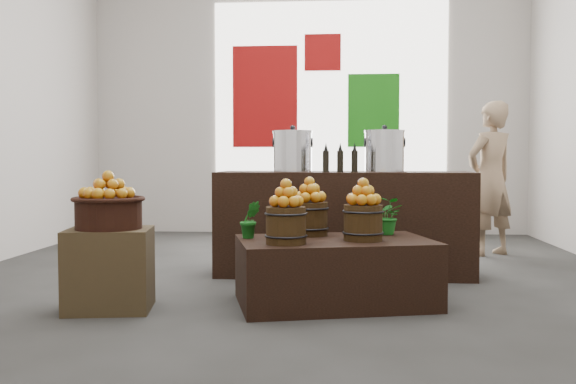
# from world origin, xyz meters

# --- Properties ---
(ground) EXTENTS (7.00, 7.00, 0.00)m
(ground) POSITION_xyz_m (0.00, 0.00, 0.00)
(ground) COLOR #343432
(ground) RESTS_ON ground
(back_wall) EXTENTS (6.00, 0.04, 4.00)m
(back_wall) POSITION_xyz_m (0.00, 3.50, 2.00)
(back_wall) COLOR #BBB4AD
(back_wall) RESTS_ON ground
(back_opening) EXTENTS (3.20, 0.02, 2.40)m
(back_opening) POSITION_xyz_m (0.30, 3.48, 2.00)
(back_opening) COLOR white
(back_opening) RESTS_ON back_wall
(deco_red_left) EXTENTS (0.90, 0.04, 1.40)m
(deco_red_left) POSITION_xyz_m (-0.60, 3.47, 1.90)
(deco_red_left) COLOR maroon
(deco_red_left) RESTS_ON back_wall
(deco_green_right) EXTENTS (0.70, 0.04, 1.00)m
(deco_green_right) POSITION_xyz_m (0.90, 3.47, 1.70)
(deco_green_right) COLOR #186F11
(deco_green_right) RESTS_ON back_wall
(deco_red_upper) EXTENTS (0.50, 0.04, 0.50)m
(deco_red_upper) POSITION_xyz_m (0.20, 3.47, 2.50)
(deco_red_upper) COLOR maroon
(deco_red_upper) RESTS_ON back_wall
(crate) EXTENTS (0.63, 0.54, 0.56)m
(crate) POSITION_xyz_m (-1.15, -1.19, 0.28)
(crate) COLOR #43351F
(crate) RESTS_ON ground
(wicker_basket) EXTENTS (0.45, 0.45, 0.20)m
(wicker_basket) POSITION_xyz_m (-1.15, -1.19, 0.66)
(wicker_basket) COLOR black
(wicker_basket) RESTS_ON crate
(apples_in_basket) EXTENTS (0.35, 0.35, 0.19)m
(apples_in_basket) POSITION_xyz_m (-1.15, -1.19, 0.86)
(apples_in_basket) COLOR #9C0605
(apples_in_basket) RESTS_ON wicker_basket
(display_table) EXTENTS (1.51, 1.13, 0.47)m
(display_table) POSITION_xyz_m (0.39, -0.89, 0.23)
(display_table) COLOR black
(display_table) RESTS_ON ground
(apple_bucket_front_left) EXTENTS (0.27, 0.27, 0.25)m
(apple_bucket_front_left) POSITION_xyz_m (0.07, -1.17, 0.59)
(apple_bucket_front_left) COLOR #34230E
(apple_bucket_front_left) RESTS_ON display_table
(apples_in_bucket_front_left) EXTENTS (0.20, 0.20, 0.18)m
(apples_in_bucket_front_left) POSITION_xyz_m (0.07, -1.17, 0.81)
(apples_in_bucket_front_left) COLOR #9C0605
(apples_in_bucket_front_left) RESTS_ON apple_bucket_front_left
(apple_bucket_front_right) EXTENTS (0.27, 0.27, 0.25)m
(apple_bucket_front_right) POSITION_xyz_m (0.59, -0.95, 0.59)
(apple_bucket_front_right) COLOR #34230E
(apple_bucket_front_right) RESTS_ON display_table
(apples_in_bucket_front_right) EXTENTS (0.20, 0.20, 0.18)m
(apples_in_bucket_front_right) POSITION_xyz_m (0.59, -0.95, 0.81)
(apples_in_bucket_front_right) COLOR #9C0605
(apples_in_bucket_front_right) RESTS_ON apple_bucket_front_right
(apple_bucket_rear) EXTENTS (0.27, 0.27, 0.25)m
(apple_bucket_rear) POSITION_xyz_m (0.20, -0.68, 0.59)
(apple_bucket_rear) COLOR #34230E
(apple_bucket_rear) RESTS_ON display_table
(apples_in_bucket_rear) EXTENTS (0.20, 0.20, 0.18)m
(apples_in_bucket_rear) POSITION_xyz_m (0.20, -0.68, 0.81)
(apples_in_bucket_rear) COLOR #9C0605
(apples_in_bucket_rear) RESTS_ON apple_bucket_rear
(herb_garnish_right) EXTENTS (0.33, 0.31, 0.29)m
(herb_garnish_right) POSITION_xyz_m (0.79, -0.59, 0.61)
(herb_garnish_right) COLOR #146119
(herb_garnish_right) RESTS_ON display_table
(herb_garnish_left) EXTENTS (0.18, 0.16, 0.27)m
(herb_garnish_left) POSITION_xyz_m (-0.21, -0.89, 0.60)
(herb_garnish_left) COLOR #146119
(herb_garnish_left) RESTS_ON display_table
(counter) EXTENTS (2.27, 0.76, 0.92)m
(counter) POSITION_xyz_m (0.47, 0.32, 0.46)
(counter) COLOR black
(counter) RESTS_ON ground
(stock_pot_left) EXTENTS (0.35, 0.35, 0.35)m
(stock_pot_left) POSITION_xyz_m (0.01, 0.33, 1.10)
(stock_pot_left) COLOR silver
(stock_pot_left) RESTS_ON counter
(stock_pot_center) EXTENTS (0.35, 0.35, 0.35)m
(stock_pot_center) POSITION_xyz_m (0.83, 0.31, 1.10)
(stock_pot_center) COLOR silver
(stock_pot_center) RESTS_ON counter
(oil_cruets) EXTENTS (0.25, 0.07, 0.26)m
(oil_cruets) POSITION_xyz_m (0.46, 0.09, 1.05)
(oil_cruets) COLOR black
(oil_cruets) RESTS_ON counter
(shopper) EXTENTS (0.72, 0.66, 1.65)m
(shopper) POSITION_xyz_m (2.05, 1.57, 0.83)
(shopper) COLOR #977A5C
(shopper) RESTS_ON ground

